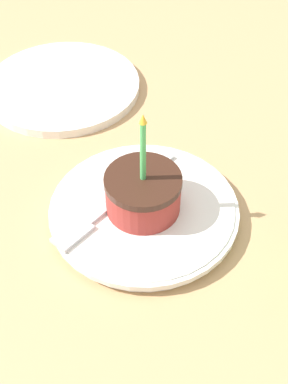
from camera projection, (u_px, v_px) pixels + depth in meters
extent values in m
cube|color=tan|center=(119.00, 235.00, 0.63)|extent=(2.40, 2.40, 0.04)
cylinder|color=white|center=(144.00, 212.00, 0.62)|extent=(0.21, 0.21, 0.02)
cylinder|color=white|center=(144.00, 210.00, 0.61)|extent=(0.22, 0.22, 0.01)
cylinder|color=#99332D|center=(143.00, 196.00, 0.59)|extent=(0.08, 0.08, 0.04)
cylinder|color=#381E14|center=(143.00, 181.00, 0.58)|extent=(0.09, 0.09, 0.01)
cylinder|color=#4CBF66|center=(143.00, 152.00, 0.55)|extent=(0.01, 0.01, 0.08)
cone|color=yellow|center=(143.00, 119.00, 0.52)|extent=(0.01, 0.01, 0.01)
cube|color=silver|center=(132.00, 186.00, 0.63)|extent=(0.09, 0.13, 0.00)
cube|color=silver|center=(73.00, 234.00, 0.58)|extent=(0.04, 0.05, 0.00)
cylinder|color=white|center=(63.00, 86.00, 0.79)|extent=(0.23, 0.23, 0.01)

